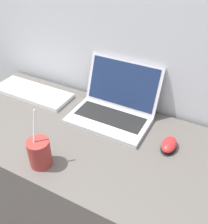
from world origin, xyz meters
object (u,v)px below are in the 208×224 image
at_px(external_keyboard, 33,92).
at_px(laptop, 114,106).
at_px(computer_mouse, 169,145).
at_px(drink_cup, 39,152).

bearing_deg(external_keyboard, laptop, 4.01).
bearing_deg(computer_mouse, laptop, 162.22).
bearing_deg(laptop, drink_cup, -105.02).
distance_m(drink_cup, external_keyboard, 0.51).
distance_m(laptop, external_keyboard, 0.46).
height_order(drink_cup, external_keyboard, drink_cup).
relative_size(computer_mouse, external_keyboard, 0.24).
xyz_separation_m(computer_mouse, external_keyboard, (-0.75, 0.06, -0.01)).
relative_size(laptop, drink_cup, 1.55).
xyz_separation_m(laptop, drink_cup, (-0.11, -0.40, 0.00)).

